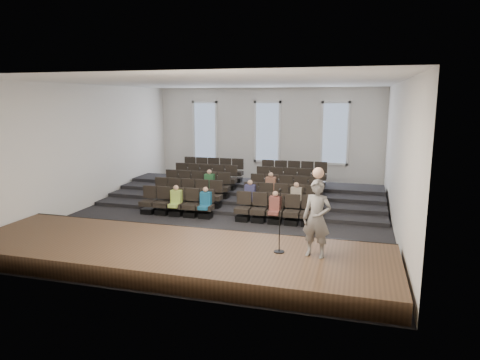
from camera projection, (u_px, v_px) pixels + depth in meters
The scene contains 14 objects.
ground at pixel (229, 215), 16.51m from camera, with size 14.00×14.00×0.00m, color black.
ceiling at pixel (228, 82), 15.57m from camera, with size 12.00×14.00×0.02m, color white.
wall_back at pixel (268, 136), 22.68m from camera, with size 12.00×0.04×5.00m, color silver.
wall_front at pixel (134, 188), 9.40m from camera, with size 12.00×0.04×5.00m, color silver.
wall_left at pixel (89, 146), 17.64m from camera, with size 0.04×14.00×5.00m, color silver.
wall_right at pixel (398, 157), 14.44m from camera, with size 0.04×14.00×5.00m, color silver.
stage at pixel (173, 254), 11.64m from camera, with size 11.80×3.60×0.50m, color #48311F.
stage_lip at pixel (197, 235), 13.31m from camera, with size 11.80×0.06×0.52m, color black.
risers at pixel (249, 193), 19.47m from camera, with size 11.80×4.80×0.60m.
seating_rows at pixel (240, 190), 17.84m from camera, with size 6.80×4.70×1.67m.
windows at pixel (267, 132), 22.58m from camera, with size 8.44×0.10×3.24m.
audience at pixel (240, 194), 16.55m from camera, with size 4.85×2.64×1.10m.
speaker at pixel (317, 219), 10.64m from camera, with size 0.72×0.47×1.97m, color slate.
mic_stand at pixel (279, 234), 11.02m from camera, with size 0.28×0.28×1.69m.
Camera 1 is at (4.74, -15.25, 4.42)m, focal length 32.00 mm.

